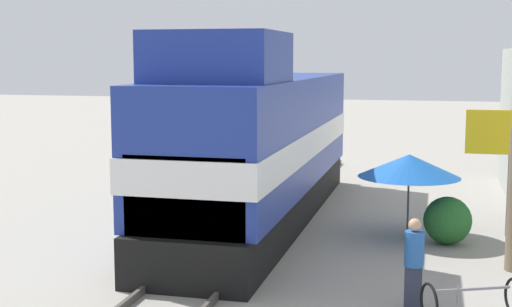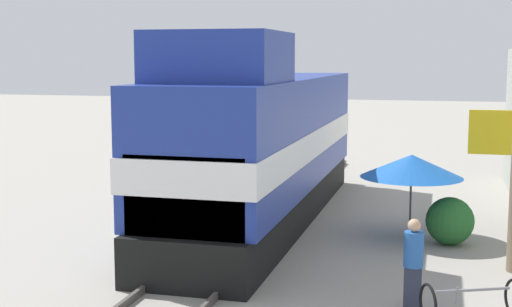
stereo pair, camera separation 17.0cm
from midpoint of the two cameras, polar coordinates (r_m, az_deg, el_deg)
ground_plane at (r=16.09m, az=-2.82°, el=-8.10°), size 120.00×120.00×0.00m
rail_near at (r=16.29m, az=-5.26°, el=-7.65°), size 0.08×28.92×0.15m
rail_far at (r=15.88m, az=-0.32°, el=-8.02°), size 0.08×28.92×0.15m
locomotive at (r=18.62m, az=-0.08°, el=0.61°), size 2.85×12.80×4.92m
vendor_umbrella at (r=17.63m, az=11.88°, el=-0.96°), size 2.47×2.47×2.05m
billboard_sign at (r=18.33m, az=19.55°, el=0.94°), size 2.19×0.12×3.11m
shrub_cluster at (r=17.43m, az=14.80°, el=-5.20°), size 1.13×1.13×1.13m
person_bystander at (r=12.77m, az=12.14°, el=-8.39°), size 0.34×0.34×1.63m
bicycle at (r=12.64m, az=16.56°, el=-11.18°), size 1.74×1.28×0.69m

